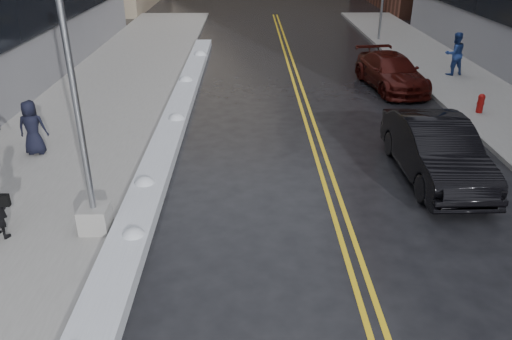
{
  "coord_description": "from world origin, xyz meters",
  "views": [
    {
      "loc": [
        0.24,
        -7.86,
        6.44
      ],
      "look_at": [
        0.41,
        2.74,
        1.3
      ],
      "focal_mm": 35.0,
      "sensor_mm": 36.0,
      "label": 1
    }
  ],
  "objects_px": {
    "pedestrian_east": "(455,54)",
    "car_black": "(436,150)",
    "fire_hydrant": "(481,102)",
    "pedestrian_c": "(32,128)",
    "lamppost": "(81,134)",
    "car_maroon": "(391,72)"
  },
  "relations": [
    {
      "from": "pedestrian_east",
      "to": "car_black",
      "type": "distance_m",
      "value": 11.45
    },
    {
      "from": "fire_hydrant",
      "to": "pedestrian_c",
      "type": "xyz_separation_m",
      "value": [
        -15.33,
        -3.59,
        0.45
      ]
    },
    {
      "from": "fire_hydrant",
      "to": "lamppost",
      "type": "bearing_deg",
      "value": -146.96
    },
    {
      "from": "fire_hydrant",
      "to": "car_maroon",
      "type": "bearing_deg",
      "value": 122.52
    },
    {
      "from": "fire_hydrant",
      "to": "car_black",
      "type": "relative_size",
      "value": 0.14
    },
    {
      "from": "pedestrian_east",
      "to": "car_maroon",
      "type": "height_order",
      "value": "pedestrian_east"
    },
    {
      "from": "lamppost",
      "to": "car_black",
      "type": "height_order",
      "value": "lamppost"
    },
    {
      "from": "lamppost",
      "to": "pedestrian_c",
      "type": "bearing_deg",
      "value": 124.5
    },
    {
      "from": "lamppost",
      "to": "car_maroon",
      "type": "height_order",
      "value": "lamppost"
    },
    {
      "from": "lamppost",
      "to": "car_black",
      "type": "bearing_deg",
      "value": 18.27
    },
    {
      "from": "pedestrian_c",
      "to": "car_black",
      "type": "distance_m",
      "value": 11.93
    },
    {
      "from": "fire_hydrant",
      "to": "car_black",
      "type": "xyz_separation_m",
      "value": [
        -3.5,
        -5.09,
        0.29
      ]
    },
    {
      "from": "fire_hydrant",
      "to": "pedestrian_east",
      "type": "relative_size",
      "value": 0.37
    },
    {
      "from": "lamppost",
      "to": "fire_hydrant",
      "type": "height_order",
      "value": "lamppost"
    },
    {
      "from": "lamppost",
      "to": "pedestrian_c",
      "type": "relative_size",
      "value": 4.48
    },
    {
      "from": "fire_hydrant",
      "to": "pedestrian_east",
      "type": "distance_m",
      "value": 5.56
    },
    {
      "from": "fire_hydrant",
      "to": "car_black",
      "type": "height_order",
      "value": "car_black"
    },
    {
      "from": "lamppost",
      "to": "fire_hydrant",
      "type": "distance_m",
      "value": 14.81
    },
    {
      "from": "pedestrian_east",
      "to": "pedestrian_c",
      "type": "bearing_deg",
      "value": 17.37
    },
    {
      "from": "pedestrian_east",
      "to": "car_maroon",
      "type": "bearing_deg",
      "value": 14.27
    },
    {
      "from": "pedestrian_c",
      "to": "car_black",
      "type": "xyz_separation_m",
      "value": [
        11.83,
        -1.51,
        -0.16
      ]
    },
    {
      "from": "car_black",
      "to": "car_maroon",
      "type": "bearing_deg",
      "value": 82.06
    }
  ]
}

